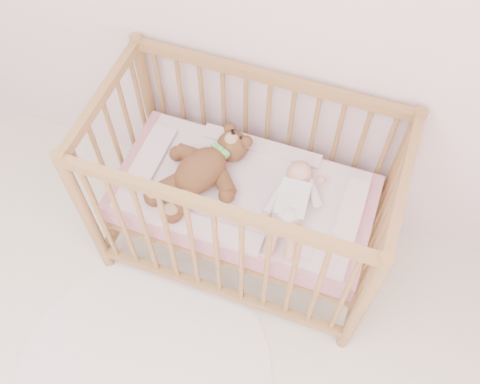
% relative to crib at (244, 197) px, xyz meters
% --- Properties ---
extents(crib, '(1.36, 0.76, 1.00)m').
position_rel_crib_xyz_m(crib, '(0.00, 0.00, 0.00)').
color(crib, '#A87747').
rests_on(crib, floor).
extents(mattress, '(1.22, 0.62, 0.13)m').
position_rel_crib_xyz_m(mattress, '(0.00, 0.00, -0.01)').
color(mattress, pink).
rests_on(mattress, crib).
extents(blanket, '(1.10, 0.58, 0.06)m').
position_rel_crib_xyz_m(blanket, '(0.00, 0.00, 0.06)').
color(blanket, '#E59EBB').
rests_on(blanket, mattress).
extents(baby, '(0.29, 0.54, 0.13)m').
position_rel_crib_xyz_m(baby, '(0.24, -0.02, 0.14)').
color(baby, white).
rests_on(baby, blanket).
extents(teddy_bear, '(0.64, 0.72, 0.17)m').
position_rel_crib_xyz_m(teddy_bear, '(-0.20, -0.02, 0.15)').
color(teddy_bear, brown).
rests_on(teddy_bear, blanket).
extents(rug, '(1.25, 1.25, 0.01)m').
position_rel_crib_xyz_m(rug, '(-0.21, -0.83, -0.49)').
color(rug, beige).
rests_on(rug, floor).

